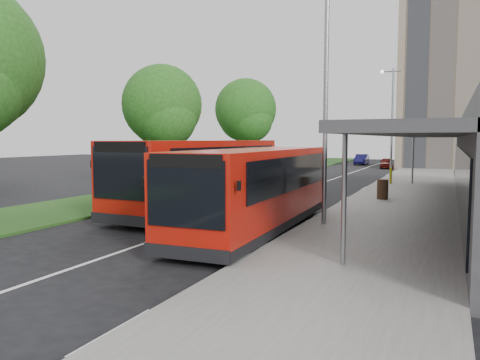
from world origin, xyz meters
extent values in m
plane|color=black|center=(0.00, 0.00, 0.00)|extent=(120.00, 120.00, 0.00)
cube|color=slate|center=(6.00, 20.00, 0.07)|extent=(5.00, 80.00, 0.15)
cube|color=#224C18|center=(-7.00, 20.00, 0.05)|extent=(5.00, 80.00, 0.10)
cube|color=silver|center=(0.00, 15.00, 0.01)|extent=(0.12, 70.00, 0.01)
cube|color=silver|center=(3.30, -8.00, 0.01)|extent=(0.12, 2.00, 0.01)
cube|color=silver|center=(3.30, -2.00, 0.01)|extent=(0.12, 2.00, 0.01)
cube|color=silver|center=(3.30, 4.00, 0.01)|extent=(0.12, 2.00, 0.01)
cube|color=silver|center=(3.30, 10.00, 0.01)|extent=(0.12, 2.00, 0.01)
cube|color=silver|center=(3.30, 16.00, 0.01)|extent=(0.12, 2.00, 0.01)
cube|color=silver|center=(3.30, 22.00, 0.01)|extent=(0.12, 2.00, 0.01)
cube|color=silver|center=(3.30, 28.00, 0.01)|extent=(0.12, 2.00, 0.01)
cube|color=silver|center=(3.30, 34.00, 0.01)|extent=(0.12, 2.00, 0.01)
cube|color=silver|center=(3.30, 40.00, 0.01)|extent=(0.12, 2.00, 0.01)
cube|color=silver|center=(3.30, 46.00, 0.01)|extent=(0.12, 2.00, 0.01)
cube|color=black|center=(8.48, 8.00, 1.60)|extent=(0.06, 24.00, 2.20)
cube|color=#2E2E31|center=(7.20, 8.00, 3.30)|extent=(2.80, 26.00, 0.25)
cylinder|color=gray|center=(5.90, -3.00, 1.65)|extent=(0.12, 0.12, 3.30)
cylinder|color=gray|center=(5.90, 19.00, 1.65)|extent=(0.12, 0.12, 3.30)
cylinder|color=#372516|center=(-7.00, 9.00, 1.79)|extent=(0.36, 0.36, 3.57)
sphere|color=#1B4A13|center=(-7.00, 9.00, 5.03)|extent=(4.54, 4.54, 4.54)
sphere|color=#1B4A13|center=(-6.40, 8.60, 4.22)|extent=(3.25, 3.25, 3.25)
sphere|color=#1B4A13|center=(-7.50, 9.50, 4.46)|extent=(3.57, 3.57, 3.57)
cylinder|color=#372516|center=(-7.00, 21.00, 1.94)|extent=(0.36, 0.36, 3.87)
sphere|color=#1B4A13|center=(-7.00, 21.00, 5.45)|extent=(4.93, 4.93, 4.93)
sphere|color=#1B4A13|center=(-6.40, 20.60, 4.58)|extent=(3.52, 3.52, 3.52)
sphere|color=#1B4A13|center=(-7.50, 21.50, 4.84)|extent=(3.87, 3.87, 3.87)
cylinder|color=gray|center=(4.20, 2.00, 4.15)|extent=(0.16, 0.16, 8.00)
cylinder|color=gray|center=(4.20, 22.00, 4.15)|extent=(0.16, 0.16, 8.00)
cylinder|color=gray|center=(4.00, 22.00, 7.95)|extent=(1.40, 0.10, 0.10)
sphere|color=silver|center=(3.40, 22.00, 7.95)|extent=(0.28, 0.28, 0.28)
cube|color=#AB0E09|center=(2.33, 0.43, 1.53)|extent=(2.56, 9.64, 2.42)
cube|color=black|center=(2.33, 0.43, 0.35)|extent=(2.58, 9.66, 0.27)
cube|color=black|center=(2.47, -4.37, 1.78)|extent=(2.05, 0.11, 1.60)
cube|color=black|center=(2.19, 5.24, 1.92)|extent=(2.01, 0.11, 1.19)
cube|color=black|center=(1.16, 0.67, 1.96)|extent=(0.29, 8.21, 1.09)
cube|color=black|center=(3.48, 0.74, 1.96)|extent=(0.29, 8.21, 1.09)
cube|color=black|center=(2.47, -4.38, 0.36)|extent=(2.28, 0.15, 0.32)
cube|color=black|center=(2.47, -4.38, 2.55)|extent=(1.92, 0.10, 0.32)
cube|color=black|center=(1.19, -4.21, 2.01)|extent=(0.08, 0.08, 0.23)
cube|color=black|center=(3.74, -4.13, 2.01)|extent=(0.08, 0.08, 0.23)
cylinder|color=black|center=(1.47, -2.70, 0.41)|extent=(0.30, 0.83, 0.82)
cylinder|color=black|center=(3.38, -2.64, 0.41)|extent=(0.30, 0.83, 0.82)
cylinder|color=black|center=(1.28, 3.50, 0.41)|extent=(0.30, 0.83, 0.82)
cylinder|color=black|center=(3.20, 3.56, 0.41)|extent=(0.30, 0.83, 0.82)
cube|color=#AB0E09|center=(-1.59, 3.83, 1.68)|extent=(2.82, 10.59, 2.65)
cube|color=black|center=(-1.59, 3.83, 0.38)|extent=(2.84, 10.61, 0.30)
cube|color=black|center=(-1.75, -1.44, 1.95)|extent=(2.25, 0.12, 1.75)
cube|color=black|center=(-1.43, 9.11, 2.10)|extent=(2.20, 0.12, 1.30)
cube|color=black|center=(-2.85, 4.17, 2.15)|extent=(0.32, 9.01, 1.20)
cube|color=black|center=(-0.31, 4.09, 2.15)|extent=(0.32, 9.01, 1.20)
cube|color=black|center=(-1.75, -1.45, 0.40)|extent=(2.50, 0.16, 0.35)
cube|color=black|center=(-1.75, -1.45, 2.80)|extent=(2.10, 0.10, 0.35)
cube|color=black|center=(-3.15, -1.18, 2.20)|extent=(0.08, 0.08, 0.25)
cube|color=black|center=(-0.34, -1.27, 2.20)|extent=(0.08, 0.08, 0.25)
cylinder|color=black|center=(-2.74, 0.46, 0.45)|extent=(0.33, 0.91, 0.90)
cylinder|color=black|center=(-0.64, 0.40, 0.45)|extent=(0.33, 0.91, 0.90)
cylinder|color=black|center=(-2.54, 7.27, 0.45)|extent=(0.33, 0.91, 0.90)
cylinder|color=black|center=(-0.44, 7.20, 0.45)|extent=(0.33, 0.91, 0.90)
cylinder|color=#372316|center=(5.18, 9.69, 0.63)|extent=(0.67, 0.67, 0.96)
cylinder|color=#FFF70D|center=(4.60, 18.31, 0.67)|extent=(0.18, 0.18, 1.05)
imported|color=#4F0F0B|center=(2.09, 37.11, 0.57)|extent=(1.74, 3.46, 1.13)
imported|color=navy|center=(-1.53, 43.46, 0.63)|extent=(1.43, 3.87, 1.27)
camera|label=1|loc=(8.09, -13.77, 3.06)|focal=35.00mm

